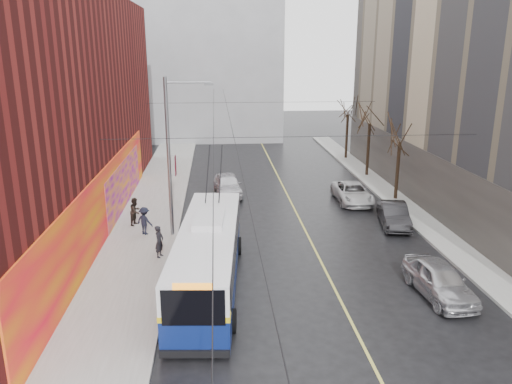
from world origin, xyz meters
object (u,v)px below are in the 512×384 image
(tree_mid, at_px, (370,114))
(pedestrian_b, at_px, (135,211))
(streetlight_pole, at_px, (172,154))
(parked_car_a, at_px, (439,280))
(parked_car_c, at_px, (352,193))
(following_car, at_px, (228,185))
(tree_near, at_px, (401,131))
(parked_car_b, at_px, (394,215))
(trolleybus, at_px, (208,256))
(tree_far, at_px, (348,106))
(pedestrian_a, at_px, (159,241))
(pedestrian_c, at_px, (145,221))

(tree_mid, xyz_separation_m, pedestrian_b, (-17.62, -11.16, -4.26))
(streetlight_pole, xyz_separation_m, parked_car_a, (11.98, -8.16, -4.09))
(parked_car_c, height_order, following_car, following_car)
(streetlight_pole, height_order, parked_car_a, streetlight_pole)
(tree_mid, bearing_deg, tree_near, -90.00)
(following_car, bearing_deg, parked_car_c, -20.83)
(parked_car_b, bearing_deg, tree_mid, 90.55)
(pedestrian_b, bearing_deg, streetlight_pole, -103.47)
(trolleybus, bearing_deg, tree_far, 68.02)
(trolleybus, relative_size, parked_car_a, 2.62)
(tree_far, height_order, trolleybus, tree_far)
(tree_mid, bearing_deg, parked_car_b, -99.30)
(parked_car_c, relative_size, pedestrian_a, 2.90)
(parked_car_a, relative_size, parked_car_b, 1.04)
(parked_car_a, xyz_separation_m, pedestrian_c, (-13.70, 8.32, 0.20))
(pedestrian_a, bearing_deg, streetlight_pole, 9.22)
(pedestrian_c, bearing_deg, tree_near, -128.02)
(parked_car_c, bearing_deg, parked_car_b, -76.10)
(tree_near, xyz_separation_m, parked_car_c, (-3.20, -0.15, -4.30))
(parked_car_b, relative_size, pedestrian_b, 2.53)
(tree_far, xyz_separation_m, parked_car_c, (-3.20, -14.15, -4.47))
(tree_far, relative_size, parked_car_a, 1.48)
(parked_car_b, bearing_deg, parked_car_a, -87.51)
(tree_mid, bearing_deg, pedestrian_b, -147.65)
(tree_near, relative_size, parked_car_c, 1.32)
(pedestrian_a, bearing_deg, following_car, 0.70)
(tree_far, relative_size, following_car, 1.42)
(streetlight_pole, bearing_deg, pedestrian_c, 174.90)
(tree_far, height_order, pedestrian_b, tree_far)
(following_car, height_order, pedestrian_a, pedestrian_a)
(tree_mid, distance_m, parked_car_a, 21.86)
(trolleybus, relative_size, pedestrian_b, 6.92)
(pedestrian_b, bearing_deg, following_car, -18.18)
(streetlight_pole, distance_m, pedestrian_b, 4.94)
(pedestrian_a, bearing_deg, trolleybus, -123.59)
(pedestrian_b, bearing_deg, tree_near, -53.66)
(streetlight_pole, bearing_deg, tree_mid, 40.65)
(parked_car_c, bearing_deg, streetlight_pole, -153.34)
(following_car, bearing_deg, parked_car_b, -42.13)
(parked_car_a, bearing_deg, parked_car_b, 78.28)
(parked_car_b, xyz_separation_m, pedestrian_b, (-15.62, 1.05, 0.29))
(parked_car_b, bearing_deg, pedestrian_c, -167.70)
(parked_car_b, relative_size, pedestrian_c, 2.64)
(parked_car_a, relative_size, parked_car_c, 0.92)
(trolleybus, distance_m, parked_car_b, 13.33)
(streetlight_pole, xyz_separation_m, tree_far, (15.14, 20.00, 0.30))
(trolleybus, relative_size, parked_car_c, 2.42)
(following_car, xyz_separation_m, pedestrian_b, (-5.71, -6.52, 0.21))
(parked_car_c, height_order, pedestrian_b, pedestrian_b)
(following_car, bearing_deg, pedestrian_b, -135.99)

